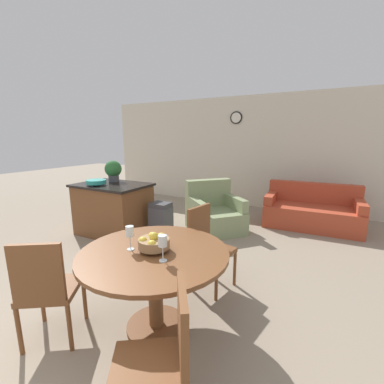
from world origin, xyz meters
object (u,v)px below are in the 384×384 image
fruit_bowl (154,242)px  potted_plant (113,170)px  wine_glass_left (130,232)px  dining_chair_far_side (207,243)px  armchair (214,214)px  wine_glass_right (163,242)px  couch (312,212)px  dining_chair_near_right (162,359)px  kitchen_island (113,209)px  trash_bin (161,221)px  teal_bowl (96,182)px  dining_chair_near_left (47,286)px  dining_table (155,269)px

fruit_bowl → potted_plant: bearing=141.0°
fruit_bowl → wine_glass_left: 0.22m
dining_chair_far_side → armchair: dining_chair_far_side is taller
wine_glass_right → couch: bearing=76.9°
dining_chair_near_right → kitchen_island: size_ratio=0.74×
wine_glass_left → kitchen_island: 2.56m
fruit_bowl → trash_bin: (-1.18, 1.79, -0.52)m
armchair → teal_bowl: bearing=169.0°
dining_chair_near_right → armchair: bearing=-15.1°
kitchen_island → teal_bowl: bearing=-126.4°
kitchen_island → wine_glass_right: bearing=-37.4°
wine_glass_right → couch: (0.88, 3.80, -0.63)m
dining_chair_near_left → wine_glass_left: 0.79m
armchair → kitchen_island: bearing=166.6°
dining_chair_near_right → kitchen_island: bearing=15.4°
couch → armchair: (-1.61, -1.07, 0.02)m
dining_chair_far_side → couch: size_ratio=0.54×
wine_glass_right → couch: 3.95m
wine_glass_right → dining_chair_near_right: bearing=-56.7°
dining_table → wine_glass_left: size_ratio=6.02×
couch → fruit_bowl: bearing=-108.3°
wine_glass_left → kitchen_island: bearing=138.3°
dining_chair_far_side → wine_glass_left: 1.07m
couch → wine_glass_right: bearing=-105.3°
wine_glass_right → fruit_bowl: bearing=145.0°
kitchen_island → potted_plant: 0.72m
teal_bowl → couch: size_ratio=0.19×
dining_table → fruit_bowl: fruit_bowl is taller
kitchen_island → armchair: 1.84m
dining_chair_near_right → armchair: size_ratio=0.73×
wine_glass_left → trash_bin: wine_glass_left is taller
wine_glass_right → couch: wine_glass_right is taller
dining_chair_near_right → fruit_bowl: 0.93m
trash_bin → couch: (2.24, 1.89, -0.03)m
kitchen_island → wine_glass_left: bearing=-41.7°
fruit_bowl → potted_plant: (-2.23, 1.81, 0.29)m
dining_table → armchair: size_ratio=1.00×
wine_glass_left → dining_chair_near_right: bearing=-39.5°
fruit_bowl → trash_bin: 2.20m
potted_plant → kitchen_island: bearing=-53.3°
dining_table → dining_chair_near_right: (0.54, -0.69, -0.07)m
dining_chair_near_right → couch: bearing=-40.2°
dining_chair_far_side → teal_bowl: size_ratio=2.83×
potted_plant → trash_bin: 1.33m
dining_chair_far_side → couch: bearing=172.8°
dining_chair_near_left → potted_plant: size_ratio=2.42×
wine_glass_left → couch: bearing=71.6°
dining_chair_near_right → dining_chair_far_side: (-0.44, 1.56, 0.00)m
dining_chair_far_side → armchair: 1.87m
wine_glass_right → dining_chair_far_side: bearing=94.2°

